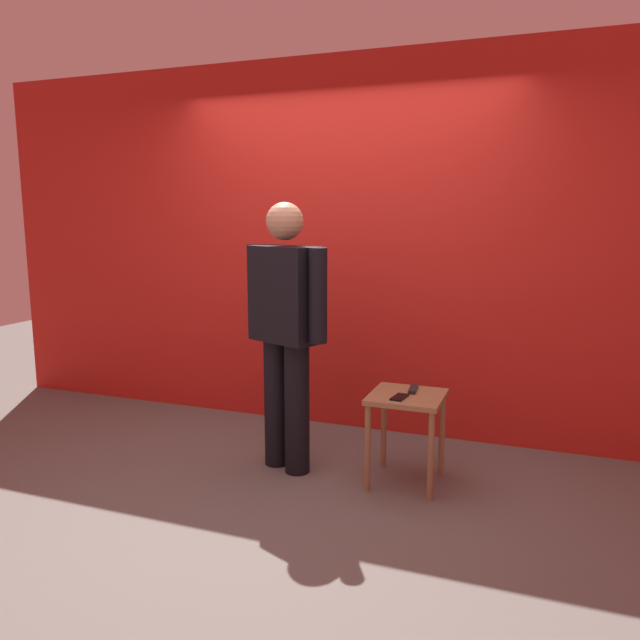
# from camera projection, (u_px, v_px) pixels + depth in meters

# --- Properties ---
(ground_plane) EXTENTS (12.00, 12.00, 0.00)m
(ground_plane) POSITION_uv_depth(u_px,v_px,m) (270.00, 496.00, 3.60)
(ground_plane) COLOR #59544F
(back_wall_red) EXTENTS (6.08, 0.12, 2.74)m
(back_wall_red) POSITION_uv_depth(u_px,v_px,m) (346.00, 247.00, 4.63)
(back_wall_red) COLOR red
(back_wall_red) RESTS_ON ground_plane
(standing_person) EXTENTS (0.65, 0.38, 1.68)m
(standing_person) POSITION_uv_depth(u_px,v_px,m) (286.00, 323.00, 3.84)
(standing_person) COLOR black
(standing_person) RESTS_ON ground_plane
(side_table) EXTENTS (0.43, 0.43, 0.56)m
(side_table) POSITION_uv_depth(u_px,v_px,m) (407.00, 412.00, 3.70)
(side_table) COLOR olive
(side_table) RESTS_ON ground_plane
(cell_phone) EXTENTS (0.09, 0.15, 0.01)m
(cell_phone) POSITION_uv_depth(u_px,v_px,m) (400.00, 397.00, 3.61)
(cell_phone) COLOR black
(cell_phone) RESTS_ON side_table
(tv_remote) EXTENTS (0.06, 0.17, 0.02)m
(tv_remote) POSITION_uv_depth(u_px,v_px,m) (413.00, 389.00, 3.76)
(tv_remote) COLOR black
(tv_remote) RESTS_ON side_table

